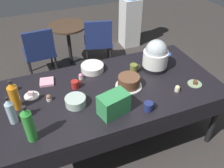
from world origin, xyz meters
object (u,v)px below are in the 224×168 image
object	(u,v)px
soda_bottle_water	(11,111)
coffee_mug_navy	(149,106)
soda_carton	(114,104)
frosted_layer_cake	(129,82)
cupcake_cocoa	(81,76)
cupcake_mint	(15,88)
slow_cooker	(156,56)
cupcake_vanilla	(49,98)
coffee_mug_red	(75,84)
round_cafe_table	(69,38)
ceramic_snack_bowl	(92,68)
dessert_plate_sage	(195,83)
soda_bottle_lime_soda	(29,125)
dessert_plate_white	(31,95)
coffee_mug_olive	(134,68)
water_cooler	(130,15)
soda_bottle_orange_juice	(14,96)
potluck_table	(112,93)
maroon_chair_left	(40,50)
dessert_plate_cobalt	(166,53)
maroon_chair_right	(98,40)
cupcake_rose	(177,89)

from	to	relation	value
soda_bottle_water	coffee_mug_navy	distance (m)	1.17
soda_bottle_water	soda_carton	xyz separation A→B (m)	(0.83, -0.21, -0.02)
frosted_layer_cake	cupcake_cocoa	distance (m)	0.51
soda_carton	cupcake_mint	bearing A→B (deg)	125.38
slow_cooker	soda_bottle_water	bearing A→B (deg)	-169.49
cupcake_vanilla	coffee_mug_red	distance (m)	0.30
soda_bottle_water	round_cafe_table	size ratio (longest dim) A/B	0.38
ceramic_snack_bowl	dessert_plate_sage	size ratio (longest dim) A/B	1.74
frosted_layer_cake	soda_bottle_lime_soda	size ratio (longest dim) A/B	0.79
ceramic_snack_bowl	round_cafe_table	bearing A→B (deg)	88.60
coffee_mug_red	dessert_plate_white	bearing A→B (deg)	176.48
cupcake_vanilla	coffee_mug_olive	world-z (taller)	coffee_mug_olive
round_cafe_table	ceramic_snack_bowl	bearing A→B (deg)	-91.40
round_cafe_table	dessert_plate_sage	bearing A→B (deg)	-66.93
coffee_mug_red	water_cooler	distance (m)	2.48
cupcake_cocoa	water_cooler	distance (m)	2.33
soda_bottle_lime_soda	soda_bottle_orange_juice	xyz separation A→B (m)	(-0.08, 0.42, -0.02)
potluck_table	cupcake_vanilla	xyz separation A→B (m)	(-0.62, 0.05, 0.09)
ceramic_snack_bowl	cupcake_vanilla	world-z (taller)	ceramic_snack_bowl
cupcake_cocoa	dessert_plate_white	bearing A→B (deg)	-169.73
slow_cooker	soda_bottle_water	xyz separation A→B (m)	(-1.53, -0.28, -0.03)
ceramic_snack_bowl	soda_bottle_water	xyz separation A→B (m)	(-0.86, -0.50, 0.09)
dessert_plate_white	water_cooler	world-z (taller)	water_cooler
potluck_table	soda_bottle_lime_soda	size ratio (longest dim) A/B	6.41
cupcake_vanilla	maroon_chair_left	xyz separation A→B (m)	(0.08, 1.50, -0.29)
frosted_layer_cake	slow_cooker	size ratio (longest dim) A/B	0.79
cupcake_cocoa	ceramic_snack_bowl	bearing A→B (deg)	34.31
dessert_plate_cobalt	maroon_chair_right	world-z (taller)	maroon_chair_right
slow_cooker	coffee_mug_navy	bearing A→B (deg)	-124.32
frosted_layer_cake	soda_bottle_lime_soda	distance (m)	1.05
dessert_plate_cobalt	coffee_mug_navy	xyz separation A→B (m)	(-0.68, -0.79, 0.03)
soda_carton	round_cafe_table	xyz separation A→B (m)	(0.07, 2.11, -0.35)
cupcake_mint	potluck_table	bearing A→B (deg)	-19.83
soda_bottle_water	cupcake_mint	bearing A→B (deg)	85.24
soda_bottle_water	coffee_mug_red	distance (m)	0.67
dessert_plate_white	ceramic_snack_bowl	bearing A→B (deg)	16.70
dessert_plate_white	coffee_mug_red	size ratio (longest dim) A/B	1.27
dessert_plate_sage	cupcake_cocoa	distance (m)	1.19
dessert_plate_sage	cupcake_cocoa	world-z (taller)	cupcake_cocoa
cupcake_rose	cupcake_vanilla	xyz separation A→B (m)	(-1.20, 0.33, 0.00)
slow_cooker	cupcake_rose	size ratio (longest dim) A/B	5.11
soda_carton	maroon_chair_right	bearing A→B (deg)	60.48
dessert_plate_white	round_cafe_table	bearing A→B (deg)	65.83
ceramic_snack_bowl	soda_bottle_lime_soda	size ratio (longest dim) A/B	0.73
potluck_table	maroon_chair_left	xyz separation A→B (m)	(-0.55, 1.55, -0.20)
ceramic_snack_bowl	dessert_plate_cobalt	bearing A→B (deg)	0.06
slow_cooker	coffee_mug_navy	size ratio (longest dim) A/B	2.82
soda_carton	soda_bottle_lime_soda	bearing A→B (deg)	168.14
coffee_mug_olive	round_cafe_table	xyz separation A→B (m)	(-0.38, 1.60, -0.30)
potluck_table	slow_cooker	size ratio (longest dim) A/B	6.38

